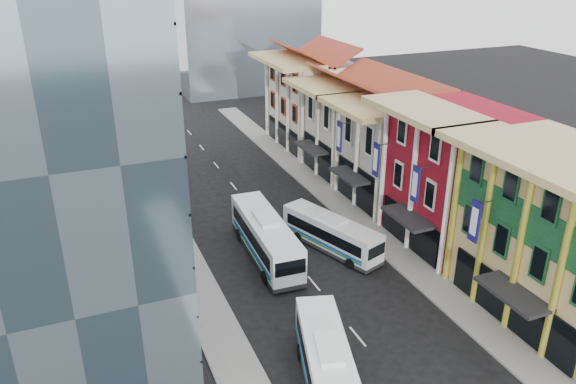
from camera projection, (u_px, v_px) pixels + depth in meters
name	position (u px, v px, depth m)	size (l,w,h in m)	color
sidewalk_right	(365.00, 226.00, 52.46)	(3.00, 90.00, 0.15)	slate
sidewalk_left	(186.00, 261.00, 46.53)	(3.00, 90.00, 0.15)	slate
shophouse_tan	(568.00, 239.00, 37.59)	(8.00, 14.00, 12.00)	tan
shophouse_red	(455.00, 177.00, 47.77)	(8.00, 10.00, 12.00)	maroon
shophouse_cream_near	(393.00, 154.00, 56.22)	(8.00, 9.00, 10.00)	beige
shophouse_cream_mid	(351.00, 129.00, 63.85)	(8.00, 9.00, 10.00)	beige
shophouse_cream_far	(313.00, 103.00, 72.55)	(8.00, 12.00, 11.00)	beige
office_tower	(45.00, 104.00, 35.06)	(12.00, 26.00, 30.00)	#415768
office_block_far	(66.00, 126.00, 58.10)	(10.00, 18.00, 14.00)	gray
bus_left_near	(328.00, 370.00, 32.17)	(2.54, 10.86, 3.48)	white
bus_left_far	(266.00, 236.00, 46.63)	(2.80, 11.94, 3.83)	white
bus_right	(331.00, 233.00, 47.90)	(2.33, 9.94, 3.19)	silver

